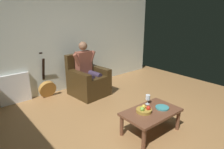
% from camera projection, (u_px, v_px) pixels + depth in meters
% --- Properties ---
extents(ground_plane, '(6.84, 6.84, 0.00)m').
position_uv_depth(ground_plane, '(140.00, 141.00, 3.06)').
color(ground_plane, '#986C40').
extents(wall_back, '(6.10, 0.06, 2.74)m').
position_uv_depth(wall_back, '(56.00, 35.00, 4.61)').
color(wall_back, silver).
rests_on(wall_back, ground).
extents(armchair, '(0.80, 0.86, 0.95)m').
position_uv_depth(armchair, '(88.00, 81.00, 4.69)').
color(armchair, '#382812').
rests_on(armchair, ground).
extents(person_seated, '(0.63, 0.63, 1.24)m').
position_uv_depth(person_seated, '(87.00, 68.00, 4.58)').
color(person_seated, brown).
rests_on(person_seated, ground).
extents(coffee_table, '(0.95, 0.59, 0.39)m').
position_uv_depth(coffee_table, '(151.00, 114.00, 3.18)').
color(coffee_table, brown).
rests_on(coffee_table, ground).
extents(guitar, '(0.39, 0.34, 1.03)m').
position_uv_depth(guitar, '(47.00, 87.00, 4.56)').
color(guitar, '#AF7B38').
rests_on(guitar, ground).
extents(radiator, '(0.63, 0.06, 0.65)m').
position_uv_depth(radiator, '(15.00, 89.00, 4.22)').
color(radiator, white).
rests_on(radiator, ground).
extents(wine_glass_near, '(0.08, 0.08, 0.17)m').
position_uv_depth(wine_glass_near, '(148.00, 98.00, 3.36)').
color(wine_glass_near, silver).
rests_on(wine_glass_near, coffee_table).
extents(fruit_bowl, '(0.24, 0.24, 0.11)m').
position_uv_depth(fruit_bowl, '(144.00, 110.00, 3.12)').
color(fruit_bowl, olive).
rests_on(fruit_bowl, coffee_table).
extents(decorative_dish, '(0.22, 0.22, 0.02)m').
position_uv_depth(decorative_dish, '(162.00, 108.00, 3.24)').
color(decorative_dish, teal).
rests_on(decorative_dish, coffee_table).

